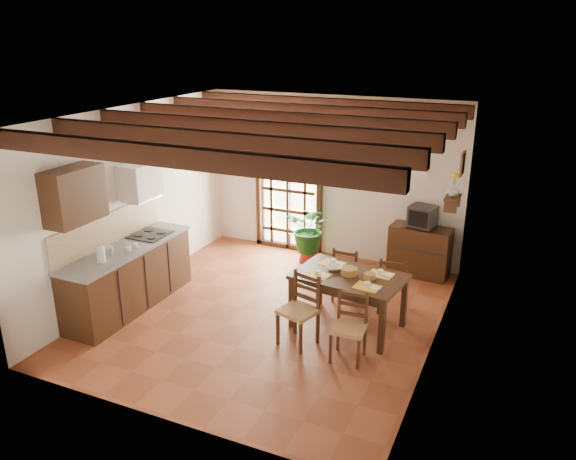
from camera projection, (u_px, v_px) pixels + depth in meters
The scene contains 25 objects.
ground_plane at pixel (270, 314), 7.96m from camera, with size 5.00×5.00×0.00m, color brown.
room_shell at pixel (269, 191), 7.35m from camera, with size 4.52×5.02×2.81m.
ceiling_beams at pixel (268, 124), 7.05m from camera, with size 4.50×4.34×0.20m.
french_door at pixel (289, 186), 9.97m from camera, with size 1.26×0.11×2.32m.
kitchen_counter at pixel (129, 276), 8.03m from camera, with size 0.64×2.25×1.38m.
upper_cabinet at pixel (74, 195), 7.01m from camera, with size 0.35×0.80×0.70m, color #341E10.
range_hood at pixel (140, 181), 8.12m from camera, with size 0.38×0.60×0.54m.
counter_items at pixel (130, 243), 7.95m from camera, with size 0.50×1.43×0.25m.
dining_table at pixel (349, 282), 7.41m from camera, with size 1.51×1.07×0.76m.
chair_near_left at pixel (299, 323), 7.12m from camera, with size 0.53×0.51×0.94m.
chair_near_right at pixel (348, 339), 6.79m from camera, with size 0.41×0.40×0.86m.
chair_far_left at pixel (347, 283), 8.29m from camera, with size 0.40×0.39×0.85m.
chair_far_right at pixel (392, 294), 7.95m from camera, with size 0.43×0.42×0.85m.
table_setting at pixel (349, 272), 7.36m from camera, with size 1.02×0.68×0.10m.
table_bowl at pixel (334, 268), 7.53m from camera, with size 0.22×0.22×0.05m, color white.
sideboard at pixel (420, 251), 9.11m from camera, with size 0.97×0.43×0.82m, color #341E10.
crt_tv at pixel (423, 216), 8.90m from camera, with size 0.46×0.43×0.33m.
fuse_box at pixel (421, 166), 8.93m from camera, with size 0.25×0.03×0.32m, color white.
plant_pot at pixel (310, 256), 9.72m from camera, with size 0.39×0.39×0.24m, color maroon.
potted_plant at pixel (310, 231), 9.57m from camera, with size 1.99×1.70×2.21m, color #144C19.
wall_shelf at pixel (453, 200), 8.00m from camera, with size 0.20×0.42×0.20m.
shelf_vase at pixel (454, 191), 7.96m from camera, with size 0.15×0.15×0.15m, color #B2BFB2.
shelf_flowers at pixel (455, 176), 7.89m from camera, with size 0.14×0.14×0.36m.
framed_picture at pixel (463, 164), 7.79m from camera, with size 0.03×0.32×0.32m.
pendant_lamp at pixel (355, 176), 7.02m from camera, with size 0.36×0.36×0.84m.
Camera 1 is at (3.12, -6.37, 3.81)m, focal length 35.00 mm.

